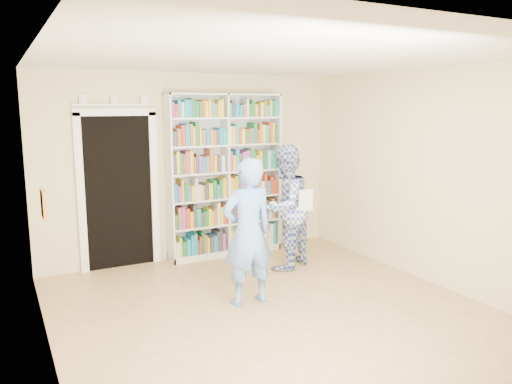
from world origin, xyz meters
The scene contains 11 objects.
floor centered at (0.00, 0.00, 0.00)m, with size 5.00×5.00×0.00m, color #99764A.
ceiling centered at (0.00, 0.00, 2.70)m, with size 5.00×5.00×0.00m, color white.
wall_back centered at (0.00, 2.50, 1.35)m, with size 4.50×4.50×0.00m, color beige.
wall_left centered at (-2.25, 0.00, 1.35)m, with size 5.00×5.00×0.00m, color beige.
wall_right centered at (2.25, 0.00, 1.35)m, with size 5.00×5.00×0.00m, color beige.
bookshelf centered at (0.44, 2.34, 1.22)m, with size 1.75×0.33×2.41m.
doorway centered at (-1.10, 2.48, 1.18)m, with size 1.10×0.08×2.43m.
wall_art centered at (-2.23, 0.20, 1.40)m, with size 0.03×0.25×0.25m, color brown.
man_blue centered at (-0.13, 0.46, 0.84)m, with size 0.61×0.40×1.67m, color #6491DF.
man_plaid centered at (0.89, 1.37, 0.86)m, with size 0.83×0.65×1.71m, color #324D9B.
paper_sheet centered at (1.07, 1.12, 0.98)m, with size 0.21×0.01×0.29m, color white.
Camera 1 is at (-2.57, -4.38, 2.23)m, focal length 35.00 mm.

